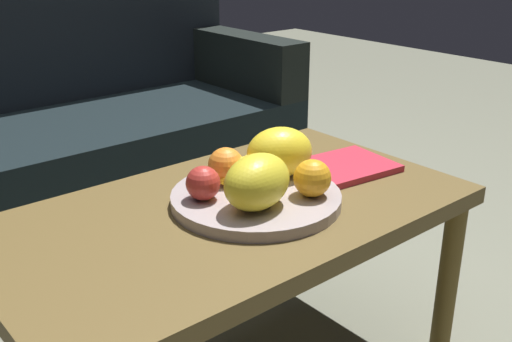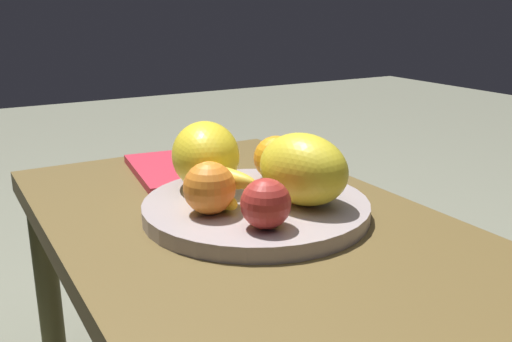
{
  "view_description": "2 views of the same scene",
  "coord_description": "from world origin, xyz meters",
  "px_view_note": "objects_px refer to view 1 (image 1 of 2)",
  "views": [
    {
      "loc": [
        -0.71,
        -0.92,
        1.0
      ],
      "look_at": [
        0.05,
        -0.02,
        0.53
      ],
      "focal_mm": 42.31,
      "sensor_mm": 36.0,
      "label": 1
    },
    {
      "loc": [
        -0.7,
        0.41,
        0.79
      ],
      "look_at": [
        0.05,
        -0.02,
        0.53
      ],
      "focal_mm": 39.97,
      "sensor_mm": 36.0,
      "label": 2
    }
  ],
  "objects_px": {
    "magazine": "(341,168)",
    "melon_smaller_beside": "(257,182)",
    "orange_left": "(312,178)",
    "coffee_table": "(232,229)",
    "banana_bunch": "(247,168)",
    "fruit_bowl": "(256,198)",
    "orange_front": "(226,165)",
    "apple_front": "(203,183)",
    "melon_large_front": "(280,152)",
    "couch": "(55,144)"
  },
  "relations": [
    {
      "from": "magazine",
      "to": "melon_smaller_beside",
      "type": "bearing_deg",
      "value": -160.66
    },
    {
      "from": "orange_left",
      "to": "magazine",
      "type": "height_order",
      "value": "orange_left"
    },
    {
      "from": "coffee_table",
      "to": "magazine",
      "type": "relative_size",
      "value": 4.11
    },
    {
      "from": "orange_left",
      "to": "banana_bunch",
      "type": "bearing_deg",
      "value": 109.91
    },
    {
      "from": "fruit_bowl",
      "to": "orange_front",
      "type": "relative_size",
      "value": 4.56
    },
    {
      "from": "apple_front",
      "to": "banana_bunch",
      "type": "distance_m",
      "value": 0.13
    },
    {
      "from": "fruit_bowl",
      "to": "apple_front",
      "type": "distance_m",
      "value": 0.12
    },
    {
      "from": "fruit_bowl",
      "to": "orange_left",
      "type": "relative_size",
      "value": 4.56
    },
    {
      "from": "fruit_bowl",
      "to": "magazine",
      "type": "bearing_deg",
      "value": 2.67
    },
    {
      "from": "fruit_bowl",
      "to": "banana_bunch",
      "type": "distance_m",
      "value": 0.08
    },
    {
      "from": "coffee_table",
      "to": "melon_large_front",
      "type": "height_order",
      "value": "melon_large_front"
    },
    {
      "from": "melon_smaller_beside",
      "to": "apple_front",
      "type": "distance_m",
      "value": 0.12
    },
    {
      "from": "couch",
      "to": "orange_front",
      "type": "xyz_separation_m",
      "value": [
        -0.0,
        -1.0,
        0.22
      ]
    },
    {
      "from": "couch",
      "to": "fruit_bowl",
      "type": "relative_size",
      "value": 4.66
    },
    {
      "from": "fruit_bowl",
      "to": "banana_bunch",
      "type": "bearing_deg",
      "value": 67.31
    },
    {
      "from": "couch",
      "to": "orange_left",
      "type": "distance_m",
      "value": 1.2
    },
    {
      "from": "couch",
      "to": "melon_smaller_beside",
      "type": "height_order",
      "value": "couch"
    },
    {
      "from": "orange_left",
      "to": "banana_bunch",
      "type": "height_order",
      "value": "orange_left"
    },
    {
      "from": "melon_smaller_beside",
      "to": "orange_front",
      "type": "height_order",
      "value": "melon_smaller_beside"
    },
    {
      "from": "melon_large_front",
      "to": "apple_front",
      "type": "xyz_separation_m",
      "value": [
        -0.21,
        0.01,
        -0.02
      ]
    },
    {
      "from": "banana_bunch",
      "to": "magazine",
      "type": "relative_size",
      "value": 0.62
    },
    {
      "from": "fruit_bowl",
      "to": "melon_smaller_beside",
      "type": "xyz_separation_m",
      "value": [
        -0.05,
        -0.06,
        0.07
      ]
    },
    {
      "from": "coffee_table",
      "to": "fruit_bowl",
      "type": "relative_size",
      "value": 2.82
    },
    {
      "from": "coffee_table",
      "to": "magazine",
      "type": "height_order",
      "value": "magazine"
    },
    {
      "from": "coffee_table",
      "to": "fruit_bowl",
      "type": "distance_m",
      "value": 0.09
    },
    {
      "from": "apple_front",
      "to": "melon_large_front",
      "type": "bearing_deg",
      "value": -1.43
    },
    {
      "from": "apple_front",
      "to": "magazine",
      "type": "relative_size",
      "value": 0.29
    },
    {
      "from": "coffee_table",
      "to": "couch",
      "type": "height_order",
      "value": "couch"
    },
    {
      "from": "apple_front",
      "to": "magazine",
      "type": "distance_m",
      "value": 0.39
    },
    {
      "from": "melon_large_front",
      "to": "orange_front",
      "type": "distance_m",
      "value": 0.13
    },
    {
      "from": "melon_smaller_beside",
      "to": "orange_front",
      "type": "bearing_deg",
      "value": 77.19
    },
    {
      "from": "fruit_bowl",
      "to": "orange_front",
      "type": "bearing_deg",
      "value": 98.29
    },
    {
      "from": "melon_large_front",
      "to": "magazine",
      "type": "distance_m",
      "value": 0.2
    },
    {
      "from": "melon_smaller_beside",
      "to": "magazine",
      "type": "bearing_deg",
      "value": 12.3
    },
    {
      "from": "coffee_table",
      "to": "apple_front",
      "type": "xyz_separation_m",
      "value": [
        -0.05,
        0.02,
        0.12
      ]
    },
    {
      "from": "melon_large_front",
      "to": "melon_smaller_beside",
      "type": "height_order",
      "value": "melon_large_front"
    },
    {
      "from": "coffee_table",
      "to": "banana_bunch",
      "type": "bearing_deg",
      "value": 28.35
    },
    {
      "from": "orange_front",
      "to": "orange_left",
      "type": "relative_size",
      "value": 1.0
    },
    {
      "from": "orange_front",
      "to": "fruit_bowl",
      "type": "bearing_deg",
      "value": -81.71
    },
    {
      "from": "apple_front",
      "to": "orange_left",
      "type": "bearing_deg",
      "value": -35.53
    },
    {
      "from": "coffee_table",
      "to": "orange_front",
      "type": "distance_m",
      "value": 0.14
    },
    {
      "from": "orange_front",
      "to": "banana_bunch",
      "type": "distance_m",
      "value": 0.05
    },
    {
      "from": "orange_front",
      "to": "magazine",
      "type": "xyz_separation_m",
      "value": [
        0.29,
        -0.07,
        -0.06
      ]
    },
    {
      "from": "fruit_bowl",
      "to": "apple_front",
      "type": "relative_size",
      "value": 5.04
    },
    {
      "from": "fruit_bowl",
      "to": "magazine",
      "type": "distance_m",
      "value": 0.28
    },
    {
      "from": "fruit_bowl",
      "to": "melon_large_front",
      "type": "relative_size",
      "value": 2.41
    },
    {
      "from": "apple_front",
      "to": "coffee_table",
      "type": "bearing_deg",
      "value": -24.54
    },
    {
      "from": "banana_bunch",
      "to": "couch",
      "type": "bearing_deg",
      "value": 91.96
    },
    {
      "from": "melon_smaller_beside",
      "to": "apple_front",
      "type": "xyz_separation_m",
      "value": [
        -0.06,
        0.1,
        -0.02
      ]
    },
    {
      "from": "melon_smaller_beside",
      "to": "magazine",
      "type": "distance_m",
      "value": 0.34
    }
  ]
}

